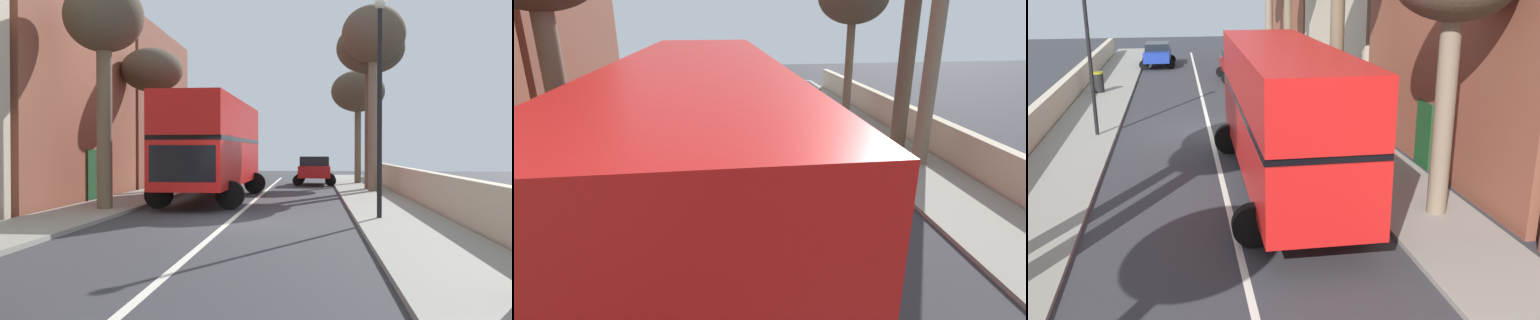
% 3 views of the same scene
% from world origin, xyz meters
% --- Properties ---
extents(ground_plane, '(84.00, 84.00, 0.00)m').
position_xyz_m(ground_plane, '(0.00, 0.00, 0.00)').
color(ground_plane, '#333338').
extents(road_centre_line, '(0.16, 54.00, 0.01)m').
position_xyz_m(road_centre_line, '(0.00, 0.00, 0.00)').
color(road_centre_line, silver).
rests_on(road_centre_line, ground).
extents(sidewalk_left, '(2.60, 60.00, 0.12)m').
position_xyz_m(sidewalk_left, '(-4.90, 0.00, 0.06)').
color(sidewalk_left, gray).
rests_on(sidewalk_left, ground).
extents(sidewalk_right, '(2.60, 60.00, 0.12)m').
position_xyz_m(sidewalk_right, '(4.90, 0.00, 0.06)').
color(sidewalk_right, gray).
rests_on(sidewalk_right, ground).
extents(terraced_houses_left, '(4.07, 47.52, 9.62)m').
position_xyz_m(terraced_houses_left, '(-8.50, -0.07, 4.53)').
color(terraced_houses_left, brown).
rests_on(terraced_houses_left, ground).
extents(boundary_wall_right, '(0.36, 54.00, 1.31)m').
position_xyz_m(boundary_wall_right, '(6.45, 0.00, 0.66)').
color(boundary_wall_right, beige).
rests_on(boundary_wall_right, ground).
extents(double_decker_bus, '(3.68, 10.96, 4.06)m').
position_xyz_m(double_decker_bus, '(-1.70, 7.13, 2.35)').
color(double_decker_bus, red).
rests_on(double_decker_bus, ground).
extents(parked_car_red_left_0, '(2.64, 4.49, 1.70)m').
position_xyz_m(parked_car_red_left_0, '(-2.50, -12.18, 0.97)').
color(parked_car_red_left_0, '#AD1919').
rests_on(parked_car_red_left_0, ground).
extents(parked_car_blue_right_1, '(2.47, 4.44, 1.64)m').
position_xyz_m(parked_car_blue_right_1, '(2.50, -18.96, 0.94)').
color(parked_car_blue_right_1, '#1E389E').
rests_on(parked_car_blue_right_1, ground).
extents(lamppost_right, '(0.32, 0.32, 6.31)m').
position_xyz_m(lamppost_right, '(4.30, 0.40, 3.81)').
color(lamppost_right, black).
rests_on(lamppost_right, sidewalk_right).
extents(litter_bin_right, '(0.55, 0.55, 1.07)m').
position_xyz_m(litter_bin_right, '(5.30, -8.75, 0.66)').
color(litter_bin_right, black).
rests_on(litter_bin_right, sidewalk_right).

